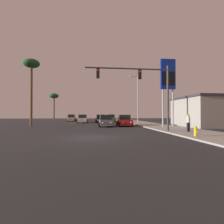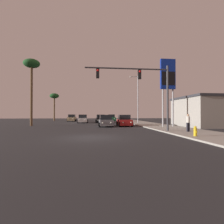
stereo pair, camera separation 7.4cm
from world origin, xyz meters
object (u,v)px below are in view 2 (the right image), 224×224
(car_black, at_px, (101,119))
(palm_tree_near, at_px, (32,68))
(traffic_light_mast, at_px, (144,84))
(fire_hydrant, at_px, (195,131))
(car_grey, at_px, (106,121))
(car_red, at_px, (124,121))
(car_white, at_px, (83,119))
(street_lamp, at_px, (137,97))
(pedestrian_on_sidewalk, at_px, (188,122))
(palm_tree_far, at_px, (54,97))
(car_green, at_px, (111,118))
(car_tan, at_px, (72,118))
(gas_station_sign, at_px, (168,78))

(car_black, height_order, palm_tree_near, palm_tree_near)
(traffic_light_mast, height_order, fire_hydrant, traffic_light_mast)
(car_grey, xyz_separation_m, car_red, (2.83, 0.61, 0.00))
(car_white, xyz_separation_m, street_lamp, (10.52, -3.54, 4.36))
(car_black, height_order, pedestrian_on_sidewalk, pedestrian_on_sidewalk)
(car_red, relative_size, car_white, 1.00)
(car_grey, relative_size, palm_tree_far, 0.60)
(pedestrian_on_sidewalk, bearing_deg, fire_hydrant, -111.78)
(traffic_light_mast, bearing_deg, car_red, 92.09)
(car_white, bearing_deg, car_green, -130.29)
(car_tan, distance_m, street_lamp, 18.49)
(street_lamp, distance_m, palm_tree_far, 23.78)
(gas_station_sign, height_order, fire_hydrant, gas_station_sign)
(pedestrian_on_sidewalk, xyz_separation_m, palm_tree_near, (-18.23, 11.74, 7.75))
(traffic_light_mast, relative_size, fire_hydrant, 10.91)
(car_grey, height_order, street_lamp, street_lamp)
(car_white, xyz_separation_m, traffic_light_mast, (7.06, -19.53, 4.02))
(car_grey, bearing_deg, car_red, -168.52)
(pedestrian_on_sidewalk, bearing_deg, palm_tree_near, 147.22)
(car_green, xyz_separation_m, gas_station_sign, (5.20, -22.51, 5.86))
(car_tan, height_order, car_black, same)
(car_white, height_order, palm_tree_near, palm_tree_near)
(palm_tree_far, bearing_deg, street_lamp, -38.41)
(car_red, distance_m, car_black, 10.64)
(car_grey, relative_size, car_red, 1.00)
(car_tan, relative_size, palm_tree_far, 0.59)
(gas_station_sign, bearing_deg, pedestrian_on_sidewalk, -98.10)
(car_grey, distance_m, palm_tree_far, 25.94)
(car_white, xyz_separation_m, pedestrian_on_sidewalk, (11.07, -20.52, 0.27))
(palm_tree_near, bearing_deg, palm_tree_far, 92.67)
(traffic_light_mast, xyz_separation_m, fire_hydrant, (2.71, -4.26, -4.29))
(car_red, bearing_deg, gas_station_sign, 148.90)
(palm_tree_far, bearing_deg, car_tan, -32.10)
(car_red, distance_m, fire_hydrant, 13.63)
(palm_tree_far, relative_size, palm_tree_near, 0.72)
(pedestrian_on_sidewalk, bearing_deg, car_grey, 127.32)
(palm_tree_near, bearing_deg, car_tan, 76.68)
(car_white, xyz_separation_m, gas_station_sign, (12.01, -13.94, 5.86))
(car_white, height_order, pedestrian_on_sidewalk, pedestrian_on_sidewalk)
(car_black, bearing_deg, car_grey, 89.28)
(car_red, bearing_deg, pedestrian_on_sidewalk, 115.42)
(car_red, relative_size, car_black, 1.00)
(car_tan, height_order, street_lamp, street_lamp)
(palm_tree_far, bearing_deg, car_grey, -61.76)
(car_grey, distance_m, traffic_light_mast, 9.85)
(gas_station_sign, xyz_separation_m, pedestrian_on_sidewalk, (-0.94, -6.58, -5.58))
(street_lamp, height_order, fire_hydrant, street_lamp)
(car_black, xyz_separation_m, gas_station_sign, (8.38, -13.62, 5.86))
(palm_tree_far, bearing_deg, car_red, -55.69)
(car_grey, relative_size, car_white, 1.00)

